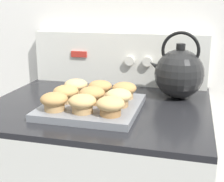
{
  "coord_description": "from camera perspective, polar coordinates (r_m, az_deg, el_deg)",
  "views": [
    {
      "loc": [
        0.31,
        -0.66,
        1.25
      ],
      "look_at": [
        0.06,
        0.29,
        0.97
      ],
      "focal_mm": 50.0,
      "sensor_mm": 36.0,
      "label": 1
    }
  ],
  "objects": [
    {
      "name": "muffin_r0_c1",
      "position": [
        0.93,
        -5.29,
        -2.22
      ],
      "size": [
        0.08,
        0.08,
        0.06
      ],
      "color": "tan",
      "rests_on": "muffin_pan"
    },
    {
      "name": "control_panel",
      "position": [
        1.34,
        1.26,
        5.92
      ],
      "size": [
        0.74,
        0.07,
        0.22
      ],
      "color": "silver",
      "rests_on": "stove_range"
    },
    {
      "name": "muffin_r1_c0",
      "position": [
        1.04,
        -8.44,
        -0.4
      ],
      "size": [
        0.08,
        0.08,
        0.06
      ],
      "color": "tan",
      "rests_on": "muffin_pan"
    },
    {
      "name": "tea_kettle",
      "position": [
        1.16,
        12.13,
        3.25
      ],
      "size": [
        0.21,
        0.18,
        0.24
      ],
      "color": "black",
      "rests_on": "stove_range"
    },
    {
      "name": "muffin_r1_c2",
      "position": [
        0.98,
        1.23,
        -1.13
      ],
      "size": [
        0.08,
        0.08,
        0.06
      ],
      "color": "#A37A4C",
      "rests_on": "muffin_pan"
    },
    {
      "name": "muffin_r1_c1",
      "position": [
        1.01,
        -3.73,
        -0.67
      ],
      "size": [
        0.08,
        0.08,
        0.06
      ],
      "color": "olive",
      "rests_on": "muffin_pan"
    },
    {
      "name": "muffin_r2_c0",
      "position": [
        1.12,
        -6.61,
        0.87
      ],
      "size": [
        0.08,
        0.08,
        0.06
      ],
      "color": "tan",
      "rests_on": "muffin_pan"
    },
    {
      "name": "wall_back",
      "position": [
        1.37,
        1.76,
        13.73
      ],
      "size": [
        8.0,
        0.05,
        2.4
      ],
      "color": "white",
      "rests_on": "ground_plane"
    },
    {
      "name": "muffin_pan",
      "position": [
        1.02,
        -3.63,
        -2.9
      ],
      "size": [
        0.31,
        0.31,
        0.02
      ],
      "color": "slate",
      "rests_on": "stove_range"
    },
    {
      "name": "muffin_r0_c2",
      "position": [
        0.9,
        -0.29,
        -2.68
      ],
      "size": [
        0.08,
        0.08,
        0.06
      ],
      "color": "olive",
      "rests_on": "muffin_pan"
    },
    {
      "name": "muffin_r2_c2",
      "position": [
        1.07,
        2.27,
        0.22
      ],
      "size": [
        0.08,
        0.08,
        0.06
      ],
      "color": "tan",
      "rests_on": "muffin_pan"
    },
    {
      "name": "muffin_r0_c0",
      "position": [
        0.96,
        -10.53,
        -1.8
      ],
      "size": [
        0.08,
        0.08,
        0.06
      ],
      "color": "tan",
      "rests_on": "muffin_pan"
    },
    {
      "name": "muffin_r2_c1",
      "position": [
        1.09,
        -2.32,
        0.59
      ],
      "size": [
        0.08,
        0.08,
        0.06
      ],
      "color": "tan",
      "rests_on": "muffin_pan"
    }
  ]
}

